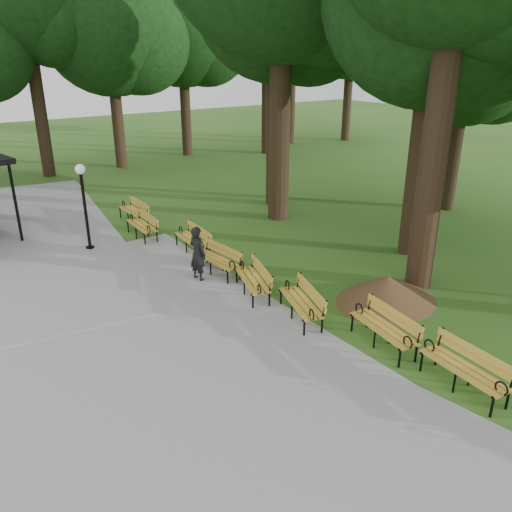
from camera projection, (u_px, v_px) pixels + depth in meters
ground at (414, 379)px, 10.10m from camera, size 100.00×100.00×0.00m
path at (163, 379)px, 10.04m from camera, size 12.00×38.00×0.06m
person at (198, 254)px, 14.29m from camera, size 0.48×0.64×1.61m
lamp_post at (83, 188)px, 16.12m from camera, size 0.32×0.32×2.86m
dirt_mound at (387, 289)px, 13.17m from camera, size 2.40×2.40×0.73m
bench_2 at (464, 370)px, 9.64m from camera, size 0.88×1.97×0.88m
bench_3 at (383, 328)px, 11.10m from camera, size 1.00×1.99×0.88m
bench_4 at (301, 303)px, 12.25m from camera, size 1.28×2.00×0.88m
bench_5 at (252, 280)px, 13.50m from camera, size 1.27×2.00×0.88m
bench_6 at (217, 260)px, 14.81m from camera, size 0.73×1.93×0.88m
bench_7 at (192, 240)px, 16.43m from camera, size 0.85×1.96×0.88m
bench_8 at (142, 226)px, 17.81m from camera, size 0.78×1.94×0.88m
bench_9 at (133, 211)px, 19.46m from camera, size 0.71×1.92×0.88m
lawn_tree_5 at (470, 41)px, 18.95m from camera, size 6.30×6.30×9.72m
tree_backdrop at (160, 18)px, 27.97m from camera, size 36.97×10.03×15.96m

